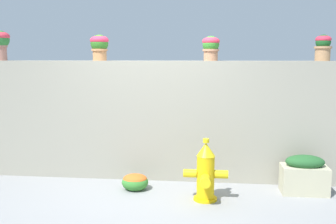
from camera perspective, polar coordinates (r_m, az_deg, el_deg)
name	(u,v)px	position (r m, az deg, el deg)	size (l,w,h in m)	color
ground_plane	(144,198)	(5.13, -3.61, -12.55)	(24.00, 24.00, 0.00)	gray
stone_wall	(154,120)	(5.80, -2.12, -1.14)	(5.33, 0.41, 1.75)	gray
potted_plant_0	(0,41)	(6.50, -23.40, 9.54)	(0.28, 0.28, 0.45)	#AB7161
potted_plant_1	(99,45)	(5.93, -10.03, 9.66)	(0.27, 0.27, 0.38)	#BE804F
potted_plant_2	(211,46)	(5.65, 6.31, 9.58)	(0.25, 0.25, 0.35)	tan
potted_plant_3	(323,46)	(5.90, 21.80, 9.00)	(0.24, 0.24, 0.36)	#AD7F56
fire_hydrant	(206,173)	(4.97, 5.54, -8.94)	(0.56, 0.45, 0.80)	yellow
flower_bush_left	(135,181)	(5.42, -4.86, -10.09)	(0.36, 0.33, 0.23)	#378030
planter_box	(304,175)	(5.54, 19.38, -8.71)	(0.60, 0.35, 0.52)	#B5B090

